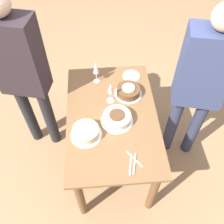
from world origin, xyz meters
TOP-DOWN VIEW (x-y plane):
  - ground_plane at (0.00, 0.00)m, footprint 12.00×12.00m
  - dining_table at (0.00, 0.00)m, footprint 1.21×0.77m
  - cake_center_white at (-0.06, -0.04)m, footprint 0.27×0.27m
  - cake_front_chocolate at (0.24, -0.17)m, footprint 0.25×0.25m
  - cake_back_decorated at (-0.18, 0.22)m, footprint 0.25×0.25m
  - wine_glass_near at (0.17, 0.00)m, footprint 0.07×0.07m
  - wine_glass_far at (0.42, 0.11)m, footprint 0.06×0.06m
  - dessert_plate_right at (0.47, -0.23)m, footprint 0.17×0.17m
  - fork_pile at (-0.45, -0.12)m, footprint 0.20×0.11m
  - person_cutting at (0.09, -0.72)m, footprint 0.31×0.44m
  - person_watching at (0.32, 0.73)m, footprint 0.31×0.44m

SIDE VIEW (x-z plane):
  - ground_plane at x=0.00m, z-range 0.00..0.00m
  - dining_table at x=0.00m, z-range 0.24..1.00m
  - dessert_plate_right at x=0.47m, z-range 0.76..0.77m
  - fork_pile at x=-0.45m, z-range 0.76..0.77m
  - cake_front_chocolate at x=0.24m, z-range 0.76..0.84m
  - cake_center_white at x=-0.06m, z-range 0.76..0.85m
  - cake_back_decorated at x=-0.18m, z-range 0.76..0.84m
  - wine_glass_near at x=0.17m, z-range 0.80..1.02m
  - wine_glass_far at x=0.42m, z-range 0.81..1.04m
  - person_cutting at x=0.09m, z-range 0.18..1.86m
  - person_watching at x=0.32m, z-range 0.18..1.89m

